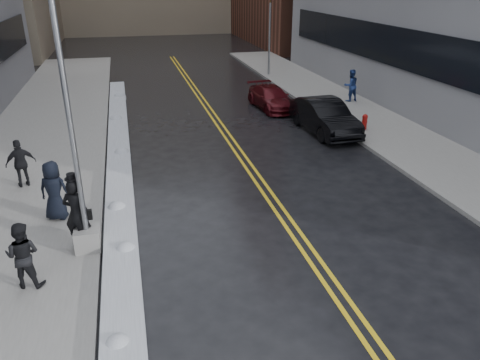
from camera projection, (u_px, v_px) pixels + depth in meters
ground at (224, 278)px, 11.63m from camera, size 160.00×160.00×0.00m
sidewalk_west at (37, 156)px, 19.24m from camera, size 5.50×50.00×0.15m
sidewalk_east at (382, 129)px, 22.68m from camera, size 4.00×50.00×0.15m
lane_line_left at (229, 143)px, 21.04m from camera, size 0.12×50.00×0.01m
lane_line_right at (235, 142)px, 21.10m from camera, size 0.12×50.00×0.01m
snow_ridge at (119, 165)px, 18.14m from camera, size 0.90×30.00×0.34m
lamppost at (77, 167)px, 11.67m from camera, size 0.65×0.65×7.62m
fire_hydrant at (365, 121)px, 22.27m from camera, size 0.26×0.26×0.73m
traffic_signal at (270, 29)px, 33.46m from camera, size 0.16×0.20×6.00m
pedestrian_fedora at (77, 214)px, 12.35m from camera, size 0.85×0.71×1.98m
pedestrian_b at (23, 255)px, 10.82m from camera, size 0.93×0.79×1.65m
pedestrian_c at (54, 191)px, 13.84m from camera, size 1.03×0.82×1.83m
pedestrian_d at (21, 163)px, 16.05m from camera, size 1.07×0.72×1.69m
pedestrian_east at (351, 85)px, 27.06m from camera, size 0.98×0.82×1.83m
car_black at (324, 117)px, 22.09m from camera, size 1.94×4.89×1.58m
car_maroon at (271, 98)px, 26.20m from camera, size 2.07×4.36×1.23m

